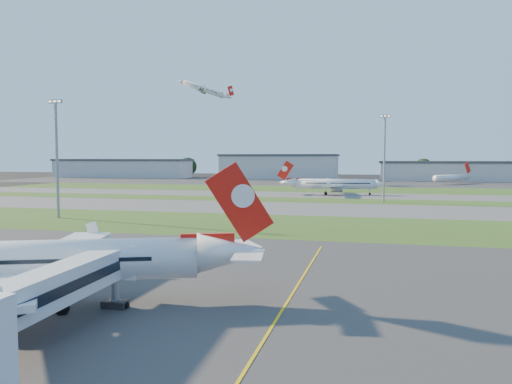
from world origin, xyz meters
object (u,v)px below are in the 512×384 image
(airliner_parked, at_px, (32,263))
(mini_jet_near, at_px, (452,178))
(jet_bridge, at_px, (29,297))
(airliner_taxiing, at_px, (334,184))
(light_mast_centre, at_px, (384,152))
(light_mast_west, at_px, (57,151))

(airliner_parked, height_order, mini_jet_near, airliner_parked)
(jet_bridge, relative_size, airliner_taxiing, 0.78)
(mini_jet_near, bearing_deg, airliner_parked, -153.82)
(airliner_taxiing, bearing_deg, light_mast_centre, 116.15)
(airliner_taxiing, height_order, light_mast_centre, light_mast_centre)
(mini_jet_near, bearing_deg, light_mast_centre, -154.64)
(jet_bridge, xyz_separation_m, airliner_taxiing, (8.10, 149.89, -0.20))
(jet_bridge, distance_m, mini_jet_near, 241.87)
(light_mast_west, bearing_deg, light_mast_centre, 38.66)
(jet_bridge, bearing_deg, mini_jet_near, 75.83)
(jet_bridge, distance_m, airliner_parked, 11.58)
(light_mast_west, bearing_deg, airliner_taxiing, 57.19)
(light_mast_west, distance_m, light_mast_centre, 89.64)
(light_mast_west, bearing_deg, mini_jet_near, 58.03)
(airliner_taxiing, distance_m, light_mast_west, 98.96)
(light_mast_west, height_order, light_mast_centre, same)
(mini_jet_near, relative_size, light_mast_centre, 0.86)
(airliner_parked, relative_size, airliner_taxiing, 1.01)
(airliner_parked, height_order, light_mast_west, light_mast_west)
(airliner_taxiing, relative_size, mini_jet_near, 1.56)
(airliner_taxiing, relative_size, light_mast_centre, 1.34)
(mini_jet_near, height_order, light_mast_west, light_mast_west)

